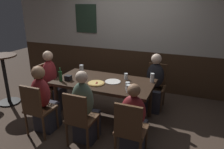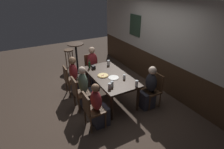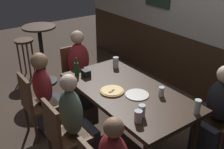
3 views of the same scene
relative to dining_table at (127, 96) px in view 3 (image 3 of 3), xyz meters
The scene contains 22 objects.
ground_plane 0.66m from the dining_table, ahead, with size 12.00×12.00×0.00m, color #423328.
wall_back 1.77m from the dining_table, 90.28° to the left, with size 6.40×0.13×2.60m.
dining_table is the anchor object (origin of this frame).
chair_left_near 1.16m from the dining_table, 131.38° to the right, with size 0.40×0.40×0.88m.
chair_head_west 1.29m from the dining_table, behind, with size 0.40×0.40×0.88m.
chair_right_far 1.16m from the dining_table, 48.62° to the left, with size 0.40×0.40×0.88m.
chair_mid_near 0.88m from the dining_table, 90.00° to the right, with size 0.40×0.40×0.88m.
person_left_near 1.05m from the dining_table, 137.34° to the right, with size 0.34×0.37×1.14m.
person_head_west 1.13m from the dining_table, behind, with size 0.37×0.34×1.18m.
person_right_far 1.05m from the dining_table, 42.64° to the left, with size 0.34×0.37×1.13m.
person_mid_near 0.72m from the dining_table, 90.00° to the right, with size 0.34×0.37×1.15m.
pizza 0.21m from the dining_table, 111.11° to the right, with size 0.28×0.28×0.03m.
beer_glass_half 0.65m from the dining_table, 28.90° to the right, with size 0.08×0.08×0.12m.
beer_glass_tall 0.57m from the dining_table, 23.51° to the right, with size 0.07×0.07×0.13m.
pint_glass_amber 0.68m from the dining_table, 155.33° to the left, with size 0.08×0.08×0.15m.
tumbler_short 0.42m from the dining_table, 34.53° to the left, with size 0.06×0.06×0.11m.
tumbler_water 0.85m from the dining_table, 18.81° to the left, with size 0.07×0.07×0.16m.
beer_bottle_green 0.78m from the dining_table, 157.95° to the right, with size 0.06×0.06×0.24m.
plate_white_large 0.19m from the dining_table, ahead, with size 0.27×0.27×0.01m, color white.
condiment_caddy 0.64m from the dining_table, 160.87° to the right, with size 0.11×0.09×0.09m, color black.
side_bar_table 2.16m from the dining_table, behind, with size 0.56×0.56×1.05m.
bar_stool 2.62m from the dining_table, behind, with size 0.34×0.34×0.72m.
Camera 3 is at (2.17, -1.77, 2.30)m, focal length 43.40 mm.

